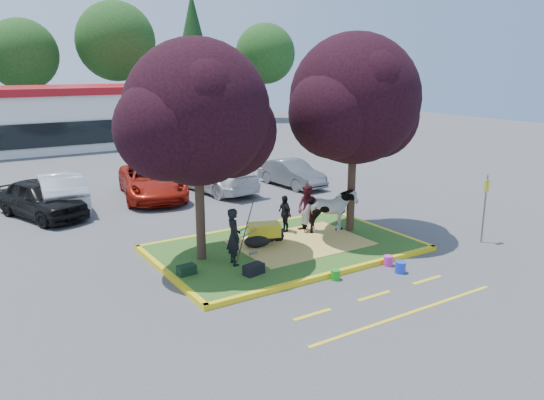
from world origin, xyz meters
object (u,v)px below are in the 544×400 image
handler (234,237)px  calf (258,240)px  bucket_green (335,275)px  wheelbarrow (264,230)px  sign_post (485,202)px  bucket_pink (388,261)px  car_silver (59,190)px  bucket_blue (400,267)px  car_black (41,199)px  cow (329,211)px

handler → calf: bearing=-45.4°
handler → bucket_green: handler is taller
wheelbarrow → sign_post: size_ratio=0.80×
bucket_pink → car_silver: (-6.97, 12.22, 0.64)m
sign_post → bucket_pink: (-4.24, 0.11, -1.28)m
wheelbarrow → bucket_pink: size_ratio=6.09×
bucket_green → bucket_blue: bucket_blue is taller
bucket_pink → bucket_blue: (-0.11, -0.61, 0.02)m
handler → car_black: bearing=33.1°
calf → sign_post: 7.72m
bucket_green → car_black: (-5.83, 11.18, 0.62)m
calf → wheelbarrow: 0.42m
wheelbarrow → bucket_green: wheelbarrow is taller
handler → car_silver: handler is taller
calf → car_silver: 10.00m
handler → sign_post: sign_post is taller
car_black → bucket_green: bearing=-82.5°
calf → handler: size_ratio=0.58×
handler → car_black: (-3.82, 8.93, -0.24)m
car_silver → sign_post: bearing=135.2°
sign_post → car_silver: (-11.21, 12.33, -0.65)m
wheelbarrow → bucket_blue: wheelbarrow is taller
bucket_blue → handler: bearing=144.0°
car_silver → bucket_green: bearing=114.9°
bucket_green → wheelbarrow: bearing=95.7°
cow → car_silver: size_ratio=0.39×
sign_post → bucket_blue: 4.56m
cow → car_black: (-8.06, 8.02, -0.17)m
calf → wheelbarrow: wheelbarrow is taller
cow → bucket_green: size_ratio=6.49×
calf → car_black: car_black is taller
handler → bucket_blue: bearing=-116.0°
cow → bucket_pink: bearing=-164.8°
sign_post → car_black: (-12.10, 11.29, -0.67)m
calf → bucket_pink: 4.17m
wheelbarrow → bucket_green: bearing=-64.6°
wheelbarrow → car_silver: size_ratio=0.39×
handler → cow: bearing=-67.9°
sign_post → bucket_green: 6.40m
cow → bucket_green: cow is taller
handler → car_silver: 10.39m
calf → sign_post: sign_post is taller
bucket_green → car_black: size_ratio=0.06×
calf → bucket_blue: (2.54, -3.81, -0.19)m
bucket_pink → wheelbarrow: bearing=125.5°
cow → bucket_blue: size_ratio=5.54×
bucket_pink → car_silver: 14.08m
bucket_blue → car_silver: 14.56m
calf → bucket_pink: size_ratio=3.20×
cow → wheelbarrow: cow is taller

